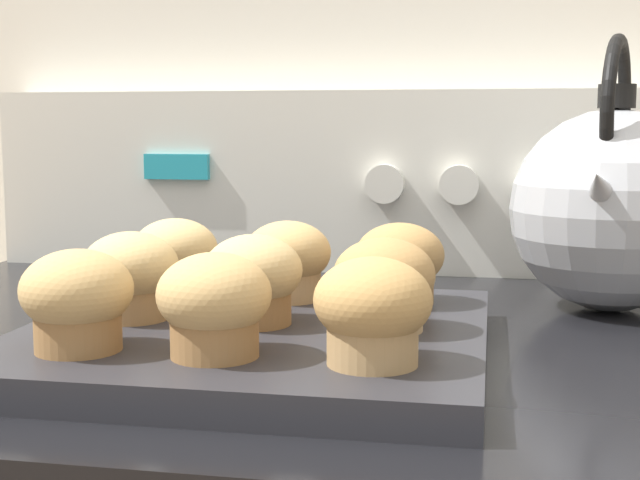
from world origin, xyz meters
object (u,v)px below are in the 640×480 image
at_px(muffin_pan, 258,339).
at_px(muffin_r2_c0, 175,256).
at_px(muffin_r1_c2, 384,284).
at_px(muffin_r0_c1, 214,304).
at_px(muffin_r0_c0, 77,299).
at_px(tea_kettle, 612,206).
at_px(muffin_r1_c0, 131,275).
at_px(muffin_r2_c1, 288,260).
at_px(muffin_r2_c2, 400,263).
at_px(muffin_r1_c1, 253,279).
at_px(muffin_r0_c2, 373,310).

xyz_separation_m(muffin_pan, muffin_r2_c0, (-0.09, 0.09, 0.04)).
bearing_deg(muffin_r1_c2, muffin_r0_c1, -135.94).
bearing_deg(muffin_pan, muffin_r2_c0, 135.80).
distance_m(muffin_r0_c1, muffin_r2_c0, 0.20).
distance_m(muffin_r0_c0, tea_kettle, 0.46).
xyz_separation_m(muffin_pan, muffin_r1_c0, (-0.09, -0.00, 0.04)).
bearing_deg(muffin_r1_c0, tea_kettle, 30.44).
bearing_deg(muffin_r1_c0, muffin_r1_c2, -0.29).
bearing_deg(muffin_r0_c1, muffin_r1_c0, 135.45).
distance_m(muffin_r1_c0, muffin_r1_c2, 0.18).
bearing_deg(tea_kettle, muffin_r1_c2, -129.45).
xyz_separation_m(muffin_r2_c0, tea_kettle, (0.35, 0.12, 0.04)).
bearing_deg(muffin_r2_c1, tea_kettle, 24.26).
relative_size(muffin_pan, muffin_r2_c2, 4.57).
bearing_deg(muffin_r0_c1, muffin_r1_c2, 44.06).
distance_m(muffin_r0_c1, muffin_r1_c0, 0.13).
relative_size(muffin_r1_c1, muffin_r1_c2, 1.00).
height_order(muffin_pan, muffin_r1_c1, muffin_r1_c1).
distance_m(muffin_r0_c2, muffin_r2_c1, 0.20).
xyz_separation_m(muffin_r0_c0, muffin_r0_c2, (0.18, 0.00, 0.00)).
bearing_deg(muffin_r0_c1, muffin_r2_c0, 116.58).
bearing_deg(muffin_r2_c2, tea_kettle, 33.84).
xyz_separation_m(muffin_r0_c2, muffin_r1_c0, (-0.19, 0.09, 0.00)).
xyz_separation_m(muffin_r2_c0, muffin_r2_c1, (0.09, -0.00, 0.00)).
distance_m(muffin_r1_c0, muffin_r1_c1, 0.09).
bearing_deg(muffin_r2_c1, muffin_pan, -90.57).
distance_m(muffin_r1_c0, muffin_r2_c0, 0.09).
distance_m(muffin_r2_c1, muffin_r2_c2, 0.09).
height_order(muffin_pan, muffin_r0_c1, muffin_r0_c1).
xyz_separation_m(muffin_pan, muffin_r2_c2, (0.09, 0.09, 0.04)).
height_order(muffin_pan, muffin_r2_c0, muffin_r2_c0).
xyz_separation_m(muffin_r2_c1, tea_kettle, (0.26, 0.12, 0.04)).
relative_size(muffin_r0_c1, muffin_r1_c0, 1.00).
height_order(muffin_r1_c0, tea_kettle, tea_kettle).
bearing_deg(muffin_r0_c0, muffin_r1_c0, 92.29).
height_order(muffin_r0_c1, muffin_r0_c2, same).
distance_m(muffin_r0_c1, muffin_r1_c1, 0.09).
bearing_deg(muffin_r0_c0, muffin_r0_c1, 1.29).
bearing_deg(muffin_r2_c1, muffin_r1_c1, -92.41).
xyz_separation_m(muffin_pan, muffin_r0_c0, (-0.09, -0.09, 0.04)).
height_order(muffin_r0_c0, muffin_r0_c2, same).
distance_m(muffin_pan, tea_kettle, 0.34).
bearing_deg(muffin_r0_c2, muffin_r0_c1, 179.93).
distance_m(muffin_r0_c0, muffin_r0_c1, 0.09).
bearing_deg(muffin_r2_c2, muffin_r1_c0, -152.96).
relative_size(muffin_r1_c0, muffin_r1_c1, 1.00).
bearing_deg(muffin_r0_c2, muffin_r2_c2, 90.94).
distance_m(muffin_r0_c2, muffin_r1_c0, 0.21).
bearing_deg(muffin_r0_c2, muffin_r1_c2, 92.58).
height_order(muffin_r0_c2, muffin_r1_c1, same).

